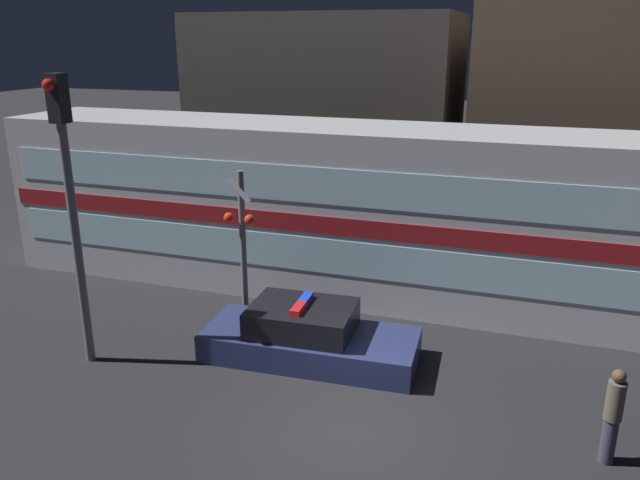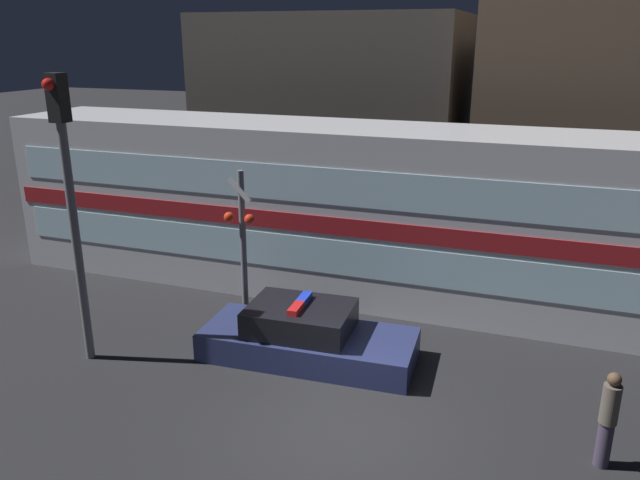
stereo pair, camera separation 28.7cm
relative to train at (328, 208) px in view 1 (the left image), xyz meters
name	(u,v)px [view 1 (the left image)]	position (x,y,z in m)	size (l,w,h in m)	color
ground_plane	(350,430)	(2.43, -6.15, -2.17)	(120.00, 120.00, 0.00)	black
train	(328,208)	(0.00, 0.00, 0.00)	(17.80, 3.00, 4.35)	silver
police_car	(308,337)	(0.88, -3.95, -1.71)	(4.54, 2.03, 1.28)	navy
pedestrian	(613,415)	(6.53, -5.63, -1.33)	(0.28, 0.28, 1.65)	#3F384C
crossing_signal_far	(242,239)	(-1.23, -2.61, -0.17)	(0.76, 0.34, 3.60)	slate
traffic_light_corner	(70,196)	(-3.42, -5.53, 1.38)	(0.30, 0.46, 5.84)	slate
building_left	(330,113)	(-2.62, 8.22, 1.46)	(9.56, 5.92, 7.27)	#47423D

